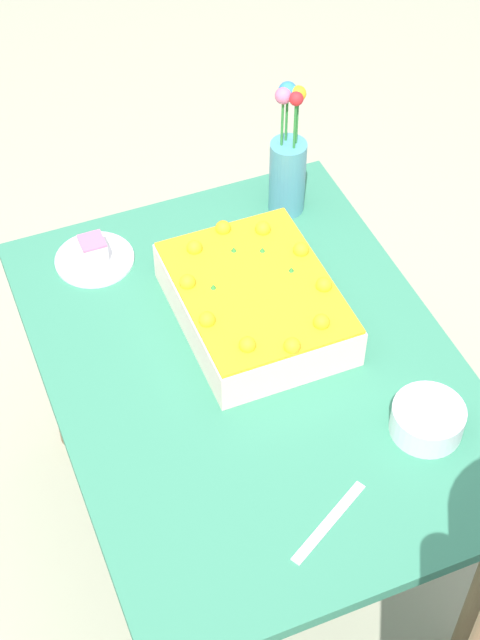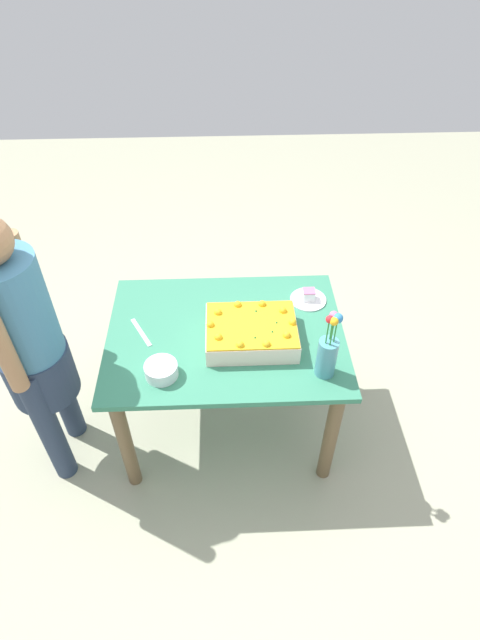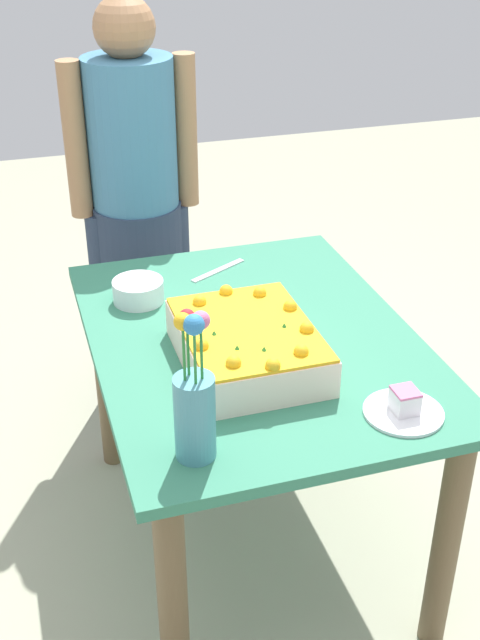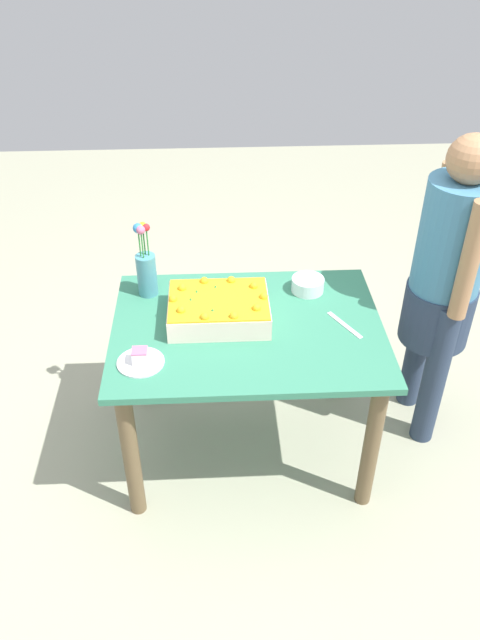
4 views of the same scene
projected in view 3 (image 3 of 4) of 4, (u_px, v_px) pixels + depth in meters
name	position (u px, v px, depth m)	size (l,w,h in m)	color
ground_plane	(252.00, 536.00, 2.52)	(8.00, 8.00, 0.00)	#A0A087
dining_table	(253.00, 377.00, 2.22)	(1.15, 0.86, 0.73)	#347C5E
sheet_cake	(247.00, 345.00, 2.01)	(0.43, 0.33, 0.13)	#FEDCC7
serving_plate_with_slice	(404.00, 407.00, 1.84)	(0.19, 0.19, 0.07)	white
cake_knife	(218.00, 270.00, 2.50)	(0.21, 0.02, 0.00)	silver
flower_vase	(195.00, 406.00, 1.66)	(0.09, 0.09, 0.35)	teal
fruit_bowl	(138.00, 291.00, 2.31)	(0.15, 0.15, 0.06)	silver
person_standing	(135.00, 189.00, 2.78)	(0.31, 0.45, 1.49)	#27364D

